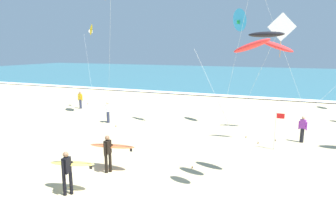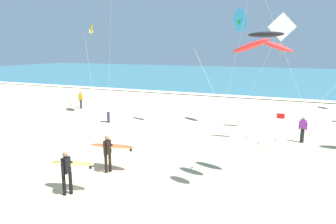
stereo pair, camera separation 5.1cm
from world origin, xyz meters
TOP-DOWN VIEW (x-y plane):
  - ground_plane at (0.00, 0.00)m, footprint 160.00×160.00m
  - ocean_water at (0.00, 55.71)m, footprint 160.00×60.00m
  - shoreline_foam at (0.00, 26.01)m, footprint 160.00×1.65m
  - surfer_lead at (-1.26, -0.48)m, footprint 1.95×1.00m
  - surfer_trailing at (-1.05, 1.97)m, footprint 2.32×0.95m
  - kite_arc_charcoal_mid at (5.25, 2.67)m, footprint 4.07×2.90m
  - kite_delta_cobalt_high at (2.58, 12.51)m, footprint 3.61×3.52m
  - kite_delta_golden_distant at (-10.45, 13.59)m, footprint 2.65×2.33m
  - kite_diamond_ivory_close at (5.53, 8.81)m, footprint 4.97×1.22m
  - bystander_yellow_top at (-11.85, 13.43)m, footprint 0.50×0.22m
  - bystander_white_top at (-6.37, 9.74)m, footprint 0.28×0.48m
  - bystander_purple_top at (6.92, 10.02)m, footprint 0.48×0.28m
  - lifeguard_flag at (5.58, 8.00)m, footprint 0.45×0.05m

SIDE VIEW (x-z plane):
  - ground_plane at x=0.00m, z-range 0.00..0.00m
  - ocean_water at x=0.00m, z-range 0.00..0.08m
  - shoreline_foam at x=0.00m, z-range 0.08..0.09m
  - bystander_yellow_top at x=-11.85m, z-range 0.02..1.61m
  - bystander_white_top at x=-6.37m, z-range 0.02..1.61m
  - bystander_purple_top at x=6.92m, z-range 0.02..1.61m
  - surfer_lead at x=-1.26m, z-range 0.19..1.89m
  - surfer_trailing at x=-1.05m, z-range 0.20..1.90m
  - lifeguard_flag at x=5.58m, z-range 0.22..2.32m
  - kite_arc_charcoal_mid at x=5.25m, z-range 2.63..8.65m
  - kite_diamond_ivory_close at x=5.53m, z-range 2.75..10.05m
  - kite_delta_golden_distant at x=-10.45m, z-range 3.24..10.76m
  - kite_delta_cobalt_high at x=2.58m, z-range 3.26..11.33m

